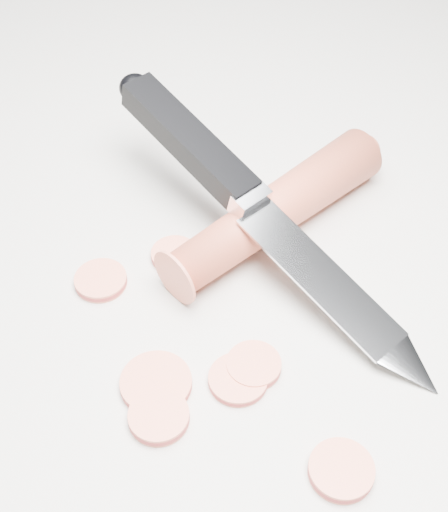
% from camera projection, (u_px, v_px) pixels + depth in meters
% --- Properties ---
extents(ground, '(2.40, 2.40, 0.00)m').
position_uv_depth(ground, '(258.00, 298.00, 0.45)').
color(ground, beige).
rests_on(ground, ground).
extents(carrot, '(0.11, 0.17, 0.03)m').
position_uv_depth(carrot, '(276.00, 210.00, 0.48)').
color(carrot, '#C1462E').
rests_on(carrot, ground).
extents(carrot_slice_0, '(0.03, 0.03, 0.01)m').
position_uv_depth(carrot_slice_0, '(101.00, 280.00, 0.46)').
color(carrot_slice_0, '#F17153').
rests_on(carrot_slice_0, ground).
extents(carrot_slice_1, '(0.03, 0.03, 0.01)m').
position_uv_depth(carrot_slice_1, '(238.00, 379.00, 0.41)').
color(carrot_slice_1, '#F17153').
rests_on(carrot_slice_1, ground).
extents(carrot_slice_2, '(0.04, 0.04, 0.01)m').
position_uv_depth(carrot_slice_2, '(156.00, 383.00, 0.41)').
color(carrot_slice_2, '#F17153').
rests_on(carrot_slice_2, ground).
extents(carrot_slice_3, '(0.03, 0.03, 0.01)m').
position_uv_depth(carrot_slice_3, '(254.00, 365.00, 0.41)').
color(carrot_slice_3, '#F17153').
rests_on(carrot_slice_3, ground).
extents(carrot_slice_4, '(0.03, 0.03, 0.01)m').
position_uv_depth(carrot_slice_4, '(341.00, 470.00, 0.37)').
color(carrot_slice_4, '#F17153').
rests_on(carrot_slice_4, ground).
extents(carrot_slice_5, '(0.03, 0.03, 0.01)m').
position_uv_depth(carrot_slice_5, '(174.00, 255.00, 0.47)').
color(carrot_slice_5, '#F17153').
rests_on(carrot_slice_5, ground).
extents(carrot_slice_6, '(0.03, 0.03, 0.01)m').
position_uv_depth(carrot_slice_6, '(159.00, 417.00, 0.39)').
color(carrot_slice_6, '#F17153').
rests_on(carrot_slice_6, ground).
extents(kitchen_knife, '(0.27, 0.17, 0.08)m').
position_uv_depth(kitchen_knife, '(268.00, 214.00, 0.45)').
color(kitchen_knife, silver).
rests_on(kitchen_knife, ground).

